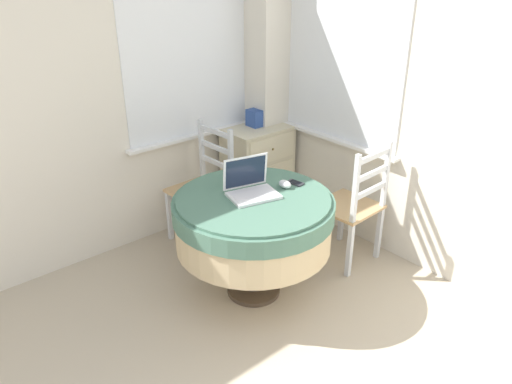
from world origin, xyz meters
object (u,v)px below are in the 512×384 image
cell_phone (295,183)px  storage_box (259,117)px  dining_chair_near_right_window (353,207)px  corner_cabinet (258,169)px  dining_chair_near_back_window (204,188)px  round_dining_table (253,219)px  laptop (251,187)px  computer_mouse (285,184)px

cell_phone → storage_box: bearing=61.6°
dining_chair_near_right_window → corner_cabinet: 1.07m
corner_cabinet → dining_chair_near_back_window: bearing=-171.2°
dining_chair_near_right_window → storage_box: 1.17m
round_dining_table → dining_chair_near_back_window: (0.18, 0.80, -0.12)m
laptop → cell_phone: 0.34m
computer_mouse → dining_chair_near_right_window: dining_chair_near_right_window is taller
round_dining_table → dining_chair_near_right_window: dining_chair_near_right_window is taller
computer_mouse → dining_chair_near_back_window: bearing=94.8°
computer_mouse → storage_box: (0.62, 0.97, 0.10)m
corner_cabinet → storage_box: size_ratio=3.81×
round_dining_table → storage_box: bearing=47.4°
laptop → storage_box: bearing=46.5°
laptop → cell_phone: size_ratio=2.99×
cell_phone → storage_box: size_ratio=0.58×
cell_phone → round_dining_table: bearing=175.5°
cell_phone → corner_cabinet: bearing=63.0°
round_dining_table → cell_phone: 0.38m
corner_cabinet → round_dining_table: bearing=-132.1°
round_dining_table → cell_phone: bearing=-4.5°
round_dining_table → dining_chair_near_right_window: 0.83m
computer_mouse → cell_phone: (0.10, 0.00, -0.02)m
round_dining_table → cell_phone: cell_phone is taller
computer_mouse → storage_box: bearing=57.4°
computer_mouse → cell_phone: bearing=0.2°
dining_chair_near_right_window → storage_box: dining_chair_near_right_window is taller
round_dining_table → computer_mouse: computer_mouse is taller
cell_phone → dining_chair_near_right_window: 0.56m
laptop → storage_box: 1.24m
round_dining_table → computer_mouse: (0.25, -0.03, 0.18)m
laptop → cell_phone: bearing=-11.8°
laptop → cell_phone: (0.33, -0.07, -0.04)m
dining_chair_near_back_window → storage_box: dining_chair_near_back_window is taller
cell_phone → dining_chair_near_right_window: (0.46, -0.13, -0.28)m
dining_chair_near_back_window → corner_cabinet: 0.65m
dining_chair_near_right_window → round_dining_table: bearing=168.7°
corner_cabinet → laptop: bearing=-133.0°
dining_chair_near_back_window → storage_box: 0.81m
cell_phone → corner_cabinet: size_ratio=0.15×
laptop → corner_cabinet: size_ratio=0.45×
cell_phone → dining_chair_near_back_window: size_ratio=0.13×
storage_box → round_dining_table: bearing=-132.6°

